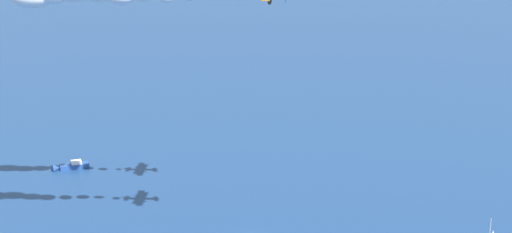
{
  "coord_description": "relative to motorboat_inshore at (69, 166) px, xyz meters",
  "views": [
    {
      "loc": [
        134.76,
        -24.97,
        66.52
      ],
      "look_at": [
        0.14,
        0.57,
        23.74
      ],
      "focal_mm": 56.8,
      "sensor_mm": 36.0,
      "label": 1
    }
  ],
  "objects": [
    {
      "name": "motorboat_inshore",
      "position": [
        0.0,
        0.0,
        0.0
      ],
      "size": [
        3.4,
        8.31,
        2.34
      ],
      "color": "#23478C",
      "rests_on": "ground_plane"
    }
  ]
}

